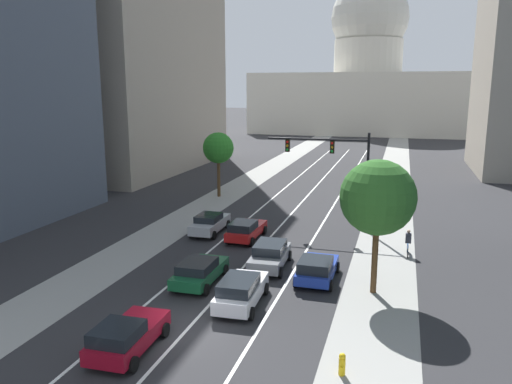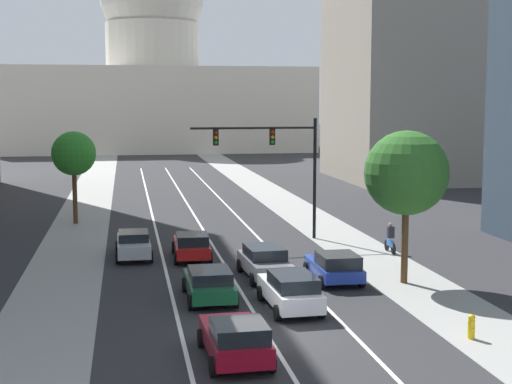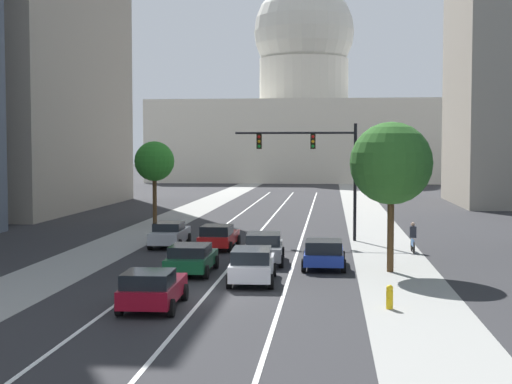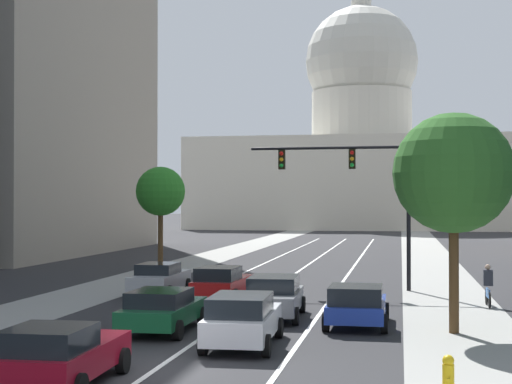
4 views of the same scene
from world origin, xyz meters
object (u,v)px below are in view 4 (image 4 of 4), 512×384
Objects in this scene: car_green at (162,309)px; capitol_building at (361,152)px; fire_hydrant at (448,375)px; traffic_signal_mast at (360,180)px; car_blue at (357,305)px; car_crimson at (61,354)px; street_tree_near_right at (454,174)px; cyclist at (488,286)px; car_gray at (274,296)px; car_white at (243,319)px; car_red at (222,282)px; street_tree_mid_left at (161,192)px; car_silver at (160,278)px.

capitol_building is at bearing -1.09° from car_green.
traffic_signal_mast is at bearing 98.30° from fire_hydrant.
car_crimson is at bearing 148.10° from car_blue.
street_tree_near_right reaches higher than car_crimson.
car_crimson is at bearing 144.66° from cyclist.
car_white is at bearing 177.28° from car_gray.
cyclist is (11.16, 16.04, 0.08)m from car_crimson.
street_tree_near_right reaches higher than car_blue.
car_green is 0.57× the size of traffic_signal_mast.
traffic_signal_mast is at bearing -48.76° from car_red.
car_white is (0.01, -5.73, 0.02)m from car_gray.
traffic_signal_mast is at bearing 2.32° from car_blue.
car_red is 1.06× the size of car_crimson.
car_gray is 11.06m from traffic_signal_mast.
street_tree_near_right is (9.37, 9.25, 4.41)m from car_crimson.
street_tree_mid_left is (-10.06, 18.13, 4.06)m from car_gray.
cyclist reaches higher than car_red.
car_green is at bearing 109.62° from car_blue.
capitol_building is 79.41m from street_tree_mid_left.
capitol_building is 87.36m from traffic_signal_mast.
capitol_building is at bearing 0.49° from car_red.
traffic_signal_mast is at bearing -33.38° from street_tree_mid_left.
fire_hydrant is at bearing 170.28° from cyclist.
car_red is at bearing -0.17° from car_green.
capitol_building is 91.75m from car_silver.
traffic_signal_mast is (-0.46, 11.17, 4.54)m from car_blue.
capitol_building reaches higher than car_white.
traffic_signal_mast is 8.67m from cyclist.
street_tree_near_right is at bearing -81.16° from car_green.
car_silver is 0.64× the size of street_tree_near_right.
car_silver reaches higher than car_blue.
fire_hydrant is (5.60, -4.79, -0.36)m from car_white.
car_green is 2.59× the size of cyclist.
car_silver is at bearing -156.09° from traffic_signal_mast.
car_blue is at bearing -37.89° from car_white.
car_crimson is 0.94× the size of car_white.
car_red is at bearing 142.88° from street_tree_near_right.
car_silver is 13.53m from street_tree_mid_left.
car_blue is 8.90m from car_red.
car_crimson is 13.89m from street_tree_near_right.
car_silver is 10.69m from traffic_signal_mast.
capitol_building is 98.93m from car_blue.
car_white is (-3.10, -4.32, 0.07)m from car_blue.
capitol_building reaches higher than cyclist.
cyclist is at bearing -62.76° from car_gray.
street_tree_mid_left is at bearing 128.88° from street_tree_near_right.
capitol_building reaches higher than street_tree_mid_left.
car_gray is at bearing -16.93° from car_crimson.
traffic_signal_mast is at bearing -87.24° from capitol_building.
car_blue is 6.59m from car_green.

